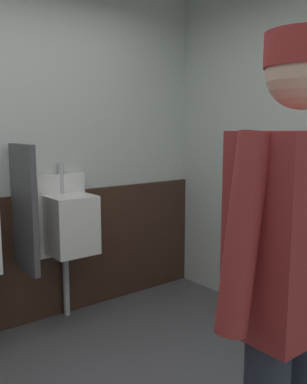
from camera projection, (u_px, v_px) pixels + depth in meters
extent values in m
cube|color=#382319|center=(3.00, 265.00, 3.09)|extent=(3.60, 0.03, 1.01)
cube|color=white|center=(62.00, 215.00, 3.32)|extent=(0.40, 0.05, 0.65)
cube|color=white|center=(72.00, 225.00, 3.19)|extent=(0.34, 0.30, 0.45)
cylinder|color=#B7BABF|center=(61.00, 178.00, 3.27)|extent=(0.04, 0.04, 0.24)
cylinder|color=#B7BABF|center=(66.00, 282.00, 3.37)|extent=(0.05, 0.05, 0.55)
cube|color=#4C4C51|center=(24.00, 209.00, 2.92)|extent=(0.04, 0.40, 0.90)
cube|color=maroon|center=(295.00, 231.00, 1.28)|extent=(0.40, 0.24, 0.61)
cylinder|color=maroon|center=(243.00, 234.00, 1.12)|extent=(0.17, 0.09, 0.56)
sphere|color=beige|center=(304.00, 71.00, 1.21)|extent=(0.22, 0.22, 0.22)
cylinder|color=maroon|center=(305.00, 50.00, 1.20)|extent=(0.23, 0.23, 0.10)
cylinder|color=#38383D|center=(267.00, 287.00, 3.04)|extent=(0.31, 0.31, 0.73)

